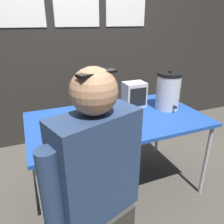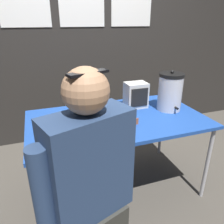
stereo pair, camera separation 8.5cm
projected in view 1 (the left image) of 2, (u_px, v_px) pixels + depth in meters
name	position (u px, v px, depth m)	size (l,w,h in m)	color
ground_plane	(116.00, 186.00, 2.12)	(12.00, 12.00, 0.00)	#4C473F
back_wall	(77.00, 27.00, 2.62)	(6.00, 0.11, 2.82)	#282623
folding_table	(117.00, 122.00, 1.85)	(1.47, 0.84, 0.73)	#1E479E
donut_box	(102.00, 121.00, 1.73)	(0.54, 0.31, 0.05)	brown
coffee_urn	(168.00, 91.00, 1.97)	(0.22, 0.25, 0.36)	silver
cell_phone	(57.00, 140.00, 1.48)	(0.10, 0.15, 0.01)	black
space_heater	(134.00, 95.00, 2.04)	(0.20, 0.16, 0.23)	silver
person_seated	(97.00, 191.00, 1.20)	(0.59, 0.35, 1.31)	#33332D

